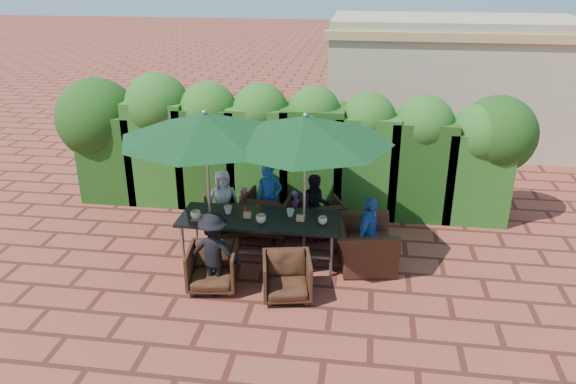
# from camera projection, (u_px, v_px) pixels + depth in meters

# --- Properties ---
(ground) EXTENTS (80.00, 80.00, 0.00)m
(ground) POSITION_uv_depth(u_px,v_px,m) (266.00, 263.00, 8.97)
(ground) COLOR brown
(ground) RESTS_ON ground
(dining_table) EXTENTS (2.53, 0.90, 0.75)m
(dining_table) POSITION_uv_depth(u_px,v_px,m) (260.00, 222.00, 8.83)
(dining_table) COLOR black
(dining_table) RESTS_ON ground
(umbrella_left) EXTENTS (2.61, 2.61, 2.46)m
(umbrella_left) POSITION_uv_depth(u_px,v_px,m) (205.00, 126.00, 8.31)
(umbrella_left) COLOR gray
(umbrella_left) RESTS_ON ground
(umbrella_right) EXTENTS (2.62, 2.62, 2.46)m
(umbrella_right) POSITION_uv_depth(u_px,v_px,m) (305.00, 129.00, 8.17)
(umbrella_right) COLOR gray
(umbrella_right) RESTS_ON ground
(chair_far_left) EXTENTS (0.92, 0.89, 0.75)m
(chair_far_left) POSITION_uv_depth(u_px,v_px,m) (226.00, 214.00, 9.83)
(chair_far_left) COLOR black
(chair_far_left) RESTS_ON ground
(chair_far_mid) EXTENTS (0.88, 0.83, 0.82)m
(chair_far_mid) POSITION_uv_depth(u_px,v_px,m) (269.00, 211.00, 9.84)
(chair_far_mid) COLOR black
(chair_far_mid) RESTS_ON ground
(chair_far_right) EXTENTS (0.87, 0.84, 0.70)m
(chair_far_right) POSITION_uv_depth(u_px,v_px,m) (322.00, 216.00, 9.82)
(chair_far_right) COLOR black
(chair_far_right) RESTS_ON ground
(chair_near_left) EXTENTS (0.78, 0.74, 0.72)m
(chair_near_left) POSITION_uv_depth(u_px,v_px,m) (213.00, 266.00, 8.19)
(chair_near_left) COLOR black
(chair_near_left) RESTS_ON ground
(chair_near_right) EXTENTS (0.79, 0.76, 0.70)m
(chair_near_right) POSITION_uv_depth(u_px,v_px,m) (287.00, 275.00, 7.97)
(chair_near_right) COLOR black
(chair_near_right) RESTS_ON ground
(chair_end_right) EXTENTS (0.87, 1.19, 0.95)m
(chair_end_right) POSITION_uv_depth(u_px,v_px,m) (363.00, 237.00, 8.78)
(chair_end_right) COLOR black
(chair_end_right) RESTS_ON ground
(adult_far_left) EXTENTS (0.64, 0.51, 1.13)m
(adult_far_left) POSITION_uv_depth(u_px,v_px,m) (223.00, 201.00, 9.87)
(adult_far_left) COLOR silver
(adult_far_left) RESTS_ON ground
(adult_far_mid) EXTENTS (0.56, 0.51, 1.28)m
(adult_far_mid) POSITION_uv_depth(u_px,v_px,m) (269.00, 199.00, 9.77)
(adult_far_mid) COLOR #1D509E
(adult_far_mid) RESTS_ON ground
(adult_far_right) EXTENTS (0.63, 0.48, 1.16)m
(adult_far_right) POSITION_uv_depth(u_px,v_px,m) (316.00, 207.00, 9.60)
(adult_far_right) COLOR black
(adult_far_right) RESTS_ON ground
(adult_near_left) EXTENTS (0.81, 0.44, 1.21)m
(adult_near_left) POSITION_uv_depth(u_px,v_px,m) (214.00, 252.00, 8.06)
(adult_near_left) COLOR black
(adult_near_left) RESTS_ON ground
(adult_end_right) EXTENTS (0.58, 0.79, 1.20)m
(adult_end_right) POSITION_uv_depth(u_px,v_px,m) (368.00, 235.00, 8.59)
(adult_end_right) COLOR #1D509E
(adult_end_right) RESTS_ON ground
(child_left) EXTENTS (0.31, 0.27, 0.79)m
(child_left) POSITION_uv_depth(u_px,v_px,m) (245.00, 209.00, 9.98)
(child_left) COLOR #ED536E
(child_left) RESTS_ON ground
(child_right) EXTENTS (0.33, 0.31, 0.75)m
(child_right) POSITION_uv_depth(u_px,v_px,m) (295.00, 211.00, 9.92)
(child_right) COLOR #794AA0
(child_right) RESTS_ON ground
(pedestrian_a) EXTENTS (1.74, 1.17, 1.76)m
(pedestrian_a) POSITION_uv_depth(u_px,v_px,m) (377.00, 139.00, 12.21)
(pedestrian_a) COLOR #248636
(pedestrian_a) RESTS_ON ground
(pedestrian_b) EXTENTS (0.79, 0.53, 1.55)m
(pedestrian_b) POSITION_uv_depth(u_px,v_px,m) (413.00, 142.00, 12.42)
(pedestrian_b) COLOR #ED536E
(pedestrian_b) RESTS_ON ground
(pedestrian_c) EXTENTS (1.12, 0.79, 1.60)m
(pedestrian_c) POSITION_uv_depth(u_px,v_px,m) (468.00, 146.00, 12.04)
(pedestrian_c) COLOR gray
(pedestrian_c) RESTS_ON ground
(cup_a) EXTENTS (0.16, 0.16, 0.13)m
(cup_a) POSITION_uv_depth(u_px,v_px,m) (196.00, 215.00, 8.75)
(cup_a) COLOR beige
(cup_a) RESTS_ON dining_table
(cup_b) EXTENTS (0.13, 0.13, 0.13)m
(cup_b) POSITION_uv_depth(u_px,v_px,m) (228.00, 210.00, 8.93)
(cup_b) COLOR beige
(cup_b) RESTS_ON dining_table
(cup_c) EXTENTS (0.16, 0.16, 0.13)m
(cup_c) POSITION_uv_depth(u_px,v_px,m) (261.00, 219.00, 8.62)
(cup_c) COLOR beige
(cup_c) RESTS_ON dining_table
(cup_d) EXTENTS (0.13, 0.13, 0.12)m
(cup_d) POSITION_uv_depth(u_px,v_px,m) (290.00, 213.00, 8.83)
(cup_d) COLOR beige
(cup_d) RESTS_ON dining_table
(cup_e) EXTENTS (0.14, 0.14, 0.11)m
(cup_e) POSITION_uv_depth(u_px,v_px,m) (323.00, 220.00, 8.58)
(cup_e) COLOR beige
(cup_e) RESTS_ON dining_table
(ketchup_bottle) EXTENTS (0.04, 0.04, 0.17)m
(ketchup_bottle) POSITION_uv_depth(u_px,v_px,m) (246.00, 212.00, 8.80)
(ketchup_bottle) COLOR #B20C0A
(ketchup_bottle) RESTS_ON dining_table
(sauce_bottle) EXTENTS (0.04, 0.04, 0.17)m
(sauce_bottle) POSITION_uv_depth(u_px,v_px,m) (258.00, 210.00, 8.87)
(sauce_bottle) COLOR #4C230C
(sauce_bottle) RESTS_ON dining_table
(serving_tray) EXTENTS (0.35, 0.25, 0.02)m
(serving_tray) POSITION_uv_depth(u_px,v_px,m) (204.00, 218.00, 8.77)
(serving_tray) COLOR #8D6644
(serving_tray) RESTS_ON dining_table
(number_block_left) EXTENTS (0.12, 0.06, 0.10)m
(number_block_left) POSITION_uv_depth(u_px,v_px,m) (247.00, 215.00, 8.78)
(number_block_left) COLOR tan
(number_block_left) RESTS_ON dining_table
(number_block_right) EXTENTS (0.12, 0.06, 0.10)m
(number_block_right) POSITION_uv_depth(u_px,v_px,m) (300.00, 218.00, 8.67)
(number_block_right) COLOR tan
(number_block_right) RESTS_ON dining_table
(hedge_wall) EXTENTS (9.10, 1.60, 2.56)m
(hedge_wall) POSITION_uv_depth(u_px,v_px,m) (278.00, 140.00, 10.61)
(hedge_wall) COLOR black
(hedge_wall) RESTS_ON ground
(building) EXTENTS (6.20, 3.08, 3.20)m
(building) POSITION_uv_depth(u_px,v_px,m) (449.00, 82.00, 14.29)
(building) COLOR tan
(building) RESTS_ON ground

